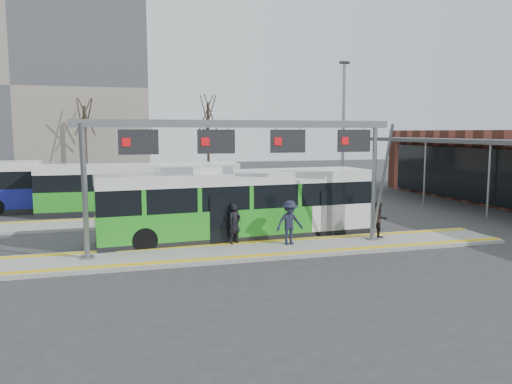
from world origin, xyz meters
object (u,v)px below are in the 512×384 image
at_px(hero_bus, 237,205).
at_px(passenger_a, 235,224).
at_px(passenger_b, 379,220).
at_px(gantry, 245,146).
at_px(passenger_c, 290,223).

distance_m(hero_bus, passenger_a, 1.69).
height_order(hero_bus, passenger_b, hero_bus).
xyz_separation_m(gantry, passenger_a, (-0.23, 0.85, -3.29)).
relative_size(hero_bus, passenger_b, 7.69).
height_order(passenger_a, passenger_b, passenger_a).
height_order(gantry, passenger_b, gantry).
relative_size(hero_bus, passenger_a, 7.31).
bearing_deg(passenger_a, hero_bus, 44.67).
height_order(passenger_b, passenger_c, passenger_c).
xyz_separation_m(hero_bus, passenger_b, (5.97, -2.19, -0.60)).
bearing_deg(passenger_b, hero_bus, 161.81).
bearing_deg(gantry, passenger_a, 105.47).
bearing_deg(passenger_b, passenger_c, -176.99).
bearing_deg(gantry, passenger_c, 2.83).
height_order(hero_bus, passenger_c, hero_bus).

